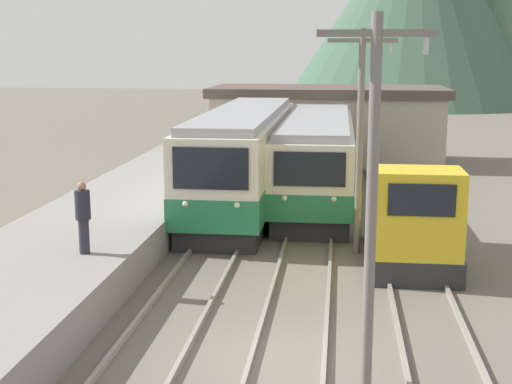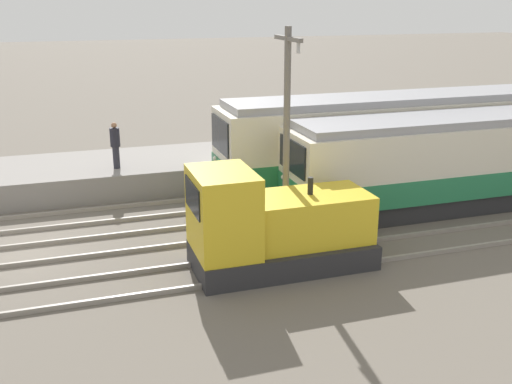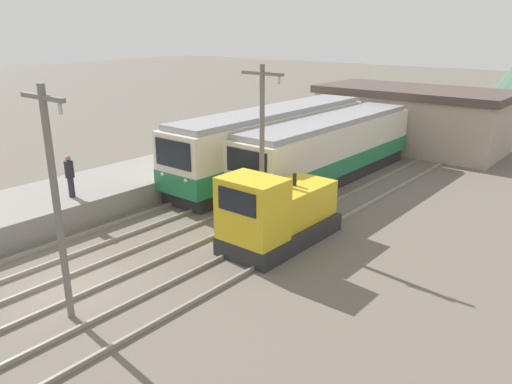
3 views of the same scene
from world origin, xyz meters
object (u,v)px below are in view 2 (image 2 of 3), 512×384
object	(u,v)px
commuter_train_center	(465,163)
person_on_platform	(115,143)
shunting_locomotive	(273,228)
commuter_train_left	(396,145)
catenary_mast_mid	(287,131)

from	to	relation	value
commuter_train_center	person_on_platform	bearing A→B (deg)	-113.78
commuter_train_center	person_on_platform	distance (m)	13.32
commuter_train_center	person_on_platform	size ratio (longest dim) A/B	7.61
commuter_train_center	shunting_locomotive	world-z (taller)	commuter_train_center
commuter_train_left	shunting_locomotive	distance (m)	9.36
commuter_train_center	catenary_mast_mid	bearing A→B (deg)	-78.90
commuter_train_left	commuter_train_center	world-z (taller)	commuter_train_left
commuter_train_center	catenary_mast_mid	distance (m)	8.09
shunting_locomotive	person_on_platform	distance (m)	9.13
person_on_platform	catenary_mast_mid	bearing A→B (deg)	33.18
catenary_mast_mid	commuter_train_center	bearing A→B (deg)	101.10
commuter_train_left	catenary_mast_mid	distance (m)	7.94
commuter_train_left	person_on_platform	bearing A→B (deg)	-103.27
catenary_mast_mid	commuter_train_left	bearing A→B (deg)	123.98
catenary_mast_mid	person_on_platform	bearing A→B (deg)	-146.82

